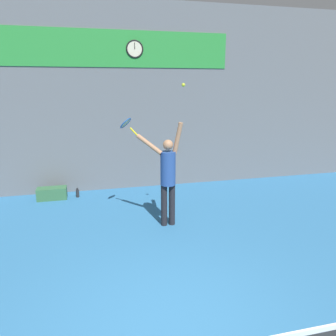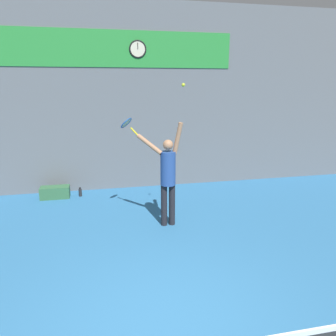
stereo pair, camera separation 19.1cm
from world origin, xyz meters
name	(u,v)px [view 1 (the left image)]	position (x,y,z in m)	size (l,w,h in m)	color
back_wall	(116,99)	(0.00, 5.96, 2.50)	(18.00, 0.10, 5.00)	slate
sponsor_banner	(115,49)	(0.00, 5.90, 3.77)	(6.12, 0.02, 0.92)	#288C38
scoreboard_clock	(135,49)	(0.51, 5.88, 3.77)	(0.46, 0.04, 0.46)	beige
tennis_player	(168,174)	(0.72, 3.15, 1.11)	(0.90, 0.54, 2.16)	black
tennis_racket	(126,124)	(-0.03, 3.61, 2.09)	(0.41, 0.36, 0.37)	yellow
tennis_ball	(183,85)	(1.00, 3.02, 2.87)	(0.07, 0.07, 0.07)	#CCDB2D
water_bottle	(78,193)	(-1.16, 5.41, 0.11)	(0.08, 0.08, 0.24)	#262628
equipment_bag	(52,193)	(-1.79, 5.41, 0.15)	(0.73, 0.34, 0.31)	#33663F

